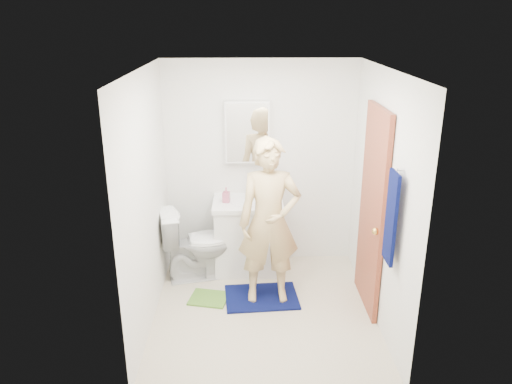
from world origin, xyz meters
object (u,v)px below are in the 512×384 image
(towel, at_px, (391,218))
(soap_dispenser, at_px, (226,195))
(toilet, at_px, (199,243))
(vanity_cabinet, at_px, (248,237))
(medicine_cabinet, at_px, (247,132))
(toothbrush_cup, at_px, (274,194))
(man, at_px, (269,222))

(towel, distance_m, soap_dispenser, 2.07)
(toilet, bearing_deg, vanity_cabinet, -85.10)
(towel, xyz_separation_m, toilet, (-1.74, 1.30, -0.83))
(vanity_cabinet, height_order, medicine_cabinet, medicine_cabinet)
(toothbrush_cup, relative_size, man, 0.08)
(toothbrush_cup, height_order, man, man)
(toilet, relative_size, toothbrush_cup, 6.41)
(soap_dispenser, bearing_deg, man, -55.86)
(soap_dispenser, relative_size, man, 0.10)
(medicine_cabinet, bearing_deg, vanity_cabinet, -90.00)
(medicine_cabinet, height_order, toilet, medicine_cabinet)
(man, bearing_deg, vanity_cabinet, 104.93)
(soap_dispenser, bearing_deg, medicine_cabinet, 45.28)
(toilet, relative_size, man, 0.48)
(toothbrush_cup, bearing_deg, toilet, -161.67)
(towel, bearing_deg, vanity_cabinet, 128.47)
(vanity_cabinet, xyz_separation_m, toothbrush_cup, (0.30, 0.10, 0.50))
(man, bearing_deg, soap_dispenser, 122.11)
(toothbrush_cup, bearing_deg, medicine_cabinet, 157.98)
(vanity_cabinet, relative_size, toothbrush_cup, 6.17)
(soap_dispenser, bearing_deg, toilet, -153.01)
(toilet, bearing_deg, man, -136.35)
(towel, relative_size, soap_dispenser, 4.63)
(towel, bearing_deg, medicine_cabinet, 124.61)
(toothbrush_cup, xyz_separation_m, man, (-0.09, -0.79, -0.02))
(vanity_cabinet, bearing_deg, man, -73.03)
(towel, relative_size, man, 0.46)
(vanity_cabinet, bearing_deg, medicine_cabinet, 90.00)
(soap_dispenser, distance_m, man, 0.81)
(toilet, xyz_separation_m, soap_dispenser, (0.32, 0.16, 0.52))
(vanity_cabinet, distance_m, toothbrush_cup, 0.59)
(soap_dispenser, height_order, toothbrush_cup, soap_dispenser)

